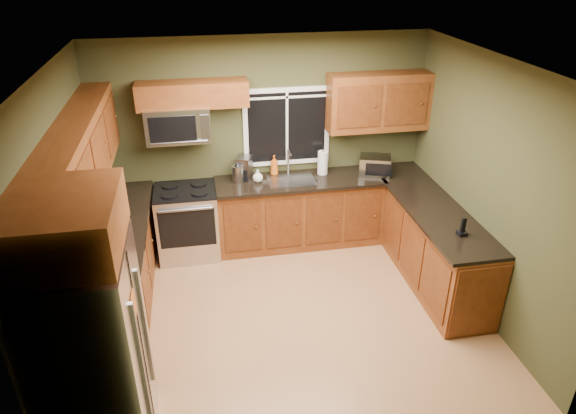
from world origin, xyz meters
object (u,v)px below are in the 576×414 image
object	(u,v)px
soap_bottle_a	(274,165)
kettle	(238,173)
cordless_phone	(462,230)
soap_bottle_c	(258,176)
toaster_oven	(375,165)
range	(188,222)
coffee_maker	(244,169)
microwave	(178,124)
paper_towel_roll	(323,163)
refrigerator	(93,356)

from	to	relation	value
soap_bottle_a	kettle	bearing A→B (deg)	-163.03
cordless_phone	soap_bottle_c	bearing A→B (deg)	138.20
toaster_oven	soap_bottle_c	size ratio (longest dim) A/B	2.85
range	toaster_oven	xyz separation A→B (m)	(2.46, 0.00, 0.59)
coffee_maker	cordless_phone	size ratio (longest dim) A/B	1.46
microwave	coffee_maker	size ratio (longest dim) A/B	2.58
microwave	soap_bottle_c	world-z (taller)	microwave
toaster_oven	soap_bottle_c	world-z (taller)	toaster_oven
soap_bottle_c	cordless_phone	distance (m)	2.57
kettle	soap_bottle_a	world-z (taller)	kettle
paper_towel_roll	refrigerator	bearing A→B (deg)	-130.47
toaster_oven	paper_towel_roll	distance (m)	0.68
toaster_oven	kettle	distance (m)	1.78
coffee_maker	soap_bottle_a	size ratio (longest dim) A/B	1.11
toaster_oven	soap_bottle_a	bearing A→B (deg)	169.98
range	coffee_maker	xyz separation A→B (m)	(0.77, 0.17, 0.61)
toaster_oven	cordless_phone	bearing A→B (deg)	-77.30
soap_bottle_c	paper_towel_roll	bearing A→B (deg)	6.79
range	microwave	bearing A→B (deg)	90.02
paper_towel_roll	soap_bottle_a	xyz separation A→B (m)	(-0.63, 0.09, -0.02)
refrigerator	range	bearing A→B (deg)	76.03
range	soap_bottle_c	distance (m)	1.08
toaster_oven	kettle	world-z (taller)	kettle
coffee_maker	paper_towel_roll	size ratio (longest dim) A/B	0.86
paper_towel_roll	cordless_phone	distance (m)	2.10
coffee_maker	soap_bottle_c	distance (m)	0.21
coffee_maker	kettle	distance (m)	0.13
soap_bottle_a	cordless_phone	distance (m)	2.53
coffee_maker	paper_towel_roll	xyz separation A→B (m)	(1.02, -0.03, 0.02)
range	toaster_oven	size ratio (longest dim) A/B	2.00
microwave	kettle	xyz separation A→B (m)	(0.68, -0.06, -0.67)
microwave	soap_bottle_c	xyz separation A→B (m)	(0.92, -0.10, -0.71)
coffee_maker	cordless_phone	xyz separation A→B (m)	(2.07, -1.84, -0.08)
paper_towel_roll	kettle	bearing A→B (deg)	-176.96
toaster_oven	microwave	bearing A→B (deg)	176.88
refrigerator	cordless_phone	world-z (taller)	refrigerator
refrigerator	microwave	size ratio (longest dim) A/B	2.37
range	cordless_phone	xyz separation A→B (m)	(2.84, -1.67, 0.53)
soap_bottle_a	cordless_phone	xyz separation A→B (m)	(1.67, -1.91, -0.07)
toaster_oven	soap_bottle_a	size ratio (longest dim) A/B	1.77
soap_bottle_a	range	bearing A→B (deg)	-168.84
soap_bottle_a	refrigerator	bearing A→B (deg)	-121.76
cordless_phone	refrigerator	bearing A→B (deg)	-162.75
refrigerator	kettle	size ratio (longest dim) A/B	6.70
toaster_oven	paper_towel_roll	world-z (taller)	paper_towel_roll
soap_bottle_a	coffee_maker	bearing A→B (deg)	-171.26
kettle	coffee_maker	bearing A→B (deg)	43.56
refrigerator	toaster_oven	world-z (taller)	refrigerator
microwave	kettle	size ratio (longest dim) A/B	2.83
refrigerator	kettle	xyz separation A→B (m)	(1.37, 2.85, 0.16)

